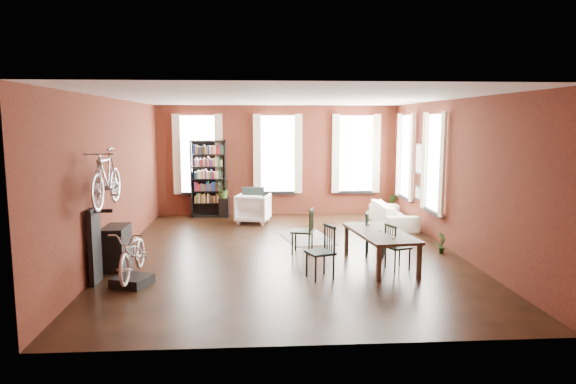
{
  "coord_description": "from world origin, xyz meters",
  "views": [
    {
      "loc": [
        -0.69,
        -10.47,
        2.74
      ],
      "look_at": [
        0.04,
        0.6,
        1.21
      ],
      "focal_mm": 32.0,
      "sensor_mm": 36.0,
      "label": 1
    }
  ],
  "objects": [
    {
      "name": "console_table",
      "position": [
        -3.28,
        -0.9,
        0.4
      ],
      "size": [
        0.4,
        0.8,
        0.8
      ],
      "primitive_type": "cube",
      "color": "black",
      "rests_on": "ground"
    },
    {
      "name": "striped_rug",
      "position": [
        0.53,
        1.34,
        0.01
      ],
      "size": [
        1.3,
        1.79,
        0.01
      ],
      "primitive_type": "cube",
      "rotation": [
        0.0,
        0.0,
        0.19
      ],
      "color": "black",
      "rests_on": "ground"
    },
    {
      "name": "dining_chair_d",
      "position": [
        1.77,
        -0.37,
        0.45
      ],
      "size": [
        0.52,
        0.52,
        0.9
      ],
      "primitive_type": "cube",
      "rotation": [
        0.0,
        0.0,
        1.26
      ],
      "color": "#183633",
      "rests_on": "ground"
    },
    {
      "name": "bookshelf",
      "position": [
        -2.0,
        4.3,
        1.1
      ],
      "size": [
        1.0,
        0.32,
        2.2
      ],
      "primitive_type": "cube",
      "color": "black",
      "rests_on": "ground"
    },
    {
      "name": "dining_chair_b",
      "position": [
        0.3,
        -0.05,
        0.47
      ],
      "size": [
        0.54,
        0.54,
        0.95
      ],
      "primitive_type": "cube",
      "rotation": [
        0.0,
        0.0,
        -1.85
      ],
      "color": "black",
      "rests_on": "ground"
    },
    {
      "name": "plant_on_stand",
      "position": [
        -1.57,
        4.2,
        0.76
      ],
      "size": [
        0.58,
        0.62,
        0.41
      ],
      "primitive_type": "imported",
      "rotation": [
        0.0,
        0.0,
        -0.23
      ],
      "color": "#386026",
      "rests_on": "plant_stand"
    },
    {
      "name": "dining_chair_c",
      "position": [
        1.97,
        -1.31,
        0.43
      ],
      "size": [
        0.5,
        0.5,
        0.85
      ],
      "primitive_type": "cube",
      "rotation": [
        0.0,
        0.0,
        1.9
      ],
      "color": "black",
      "rests_on": "ground"
    },
    {
      "name": "bicycle_hung",
      "position": [
        -3.15,
        -1.8,
        2.13
      ],
      "size": [
        0.47,
        1.0,
        1.66
      ],
      "primitive_type": "imported",
      "color": "#A5A8AD",
      "rests_on": "bike_wall_rack"
    },
    {
      "name": "room",
      "position": [
        0.25,
        0.62,
        2.14
      ],
      "size": [
        9.0,
        9.04,
        3.22
      ],
      "color": "black",
      "rests_on": "ground"
    },
    {
      "name": "cream_sofa",
      "position": [
        2.95,
        2.6,
        0.41
      ],
      "size": [
        0.61,
        2.08,
        0.81
      ],
      "primitive_type": "imported",
      "rotation": [
        0.0,
        0.0,
        1.57
      ],
      "color": "beige",
      "rests_on": "ground"
    },
    {
      "name": "plant_small",
      "position": [
        3.22,
        -0.22,
        0.08
      ],
      "size": [
        0.48,
        0.5,
        0.16
      ],
      "primitive_type": "imported",
      "rotation": [
        0.0,
        0.0,
        0.72
      ],
      "color": "#2A5622",
      "rests_on": "ground"
    },
    {
      "name": "bicycle_floor",
      "position": [
        -2.72,
        -1.99,
        0.94
      ],
      "size": [
        0.55,
        0.83,
        1.56
      ],
      "primitive_type": "imported",
      "rotation": [
        0.0,
        0.0,
        -0.01
      ],
      "color": "beige",
      "rests_on": "bike_trainer"
    },
    {
      "name": "bike_wall_rack",
      "position": [
        -3.4,
        -1.8,
        0.65
      ],
      "size": [
        0.16,
        0.6,
        1.3
      ],
      "primitive_type": "cube",
      "color": "black",
      "rests_on": "ground"
    },
    {
      "name": "dining_table",
      "position": [
        1.68,
        -1.1,
        0.33
      ],
      "size": [
        1.14,
        2.05,
        0.67
      ],
      "primitive_type": "cube",
      "rotation": [
        0.0,
        0.0,
        0.13
      ],
      "color": "#493C2B",
      "rests_on": "ground"
    },
    {
      "name": "plant_by_sofa",
      "position": [
        3.33,
        4.18,
        0.14
      ],
      "size": [
        0.47,
        0.69,
        0.29
      ],
      "primitive_type": "imported",
      "rotation": [
        0.0,
        0.0,
        -0.19
      ],
      "color": "#2A5221",
      "rests_on": "ground"
    },
    {
      "name": "bike_trainer",
      "position": [
        -2.76,
        -1.98,
        0.08
      ],
      "size": [
        0.71,
        0.71,
        0.16
      ],
      "primitive_type": "cube",
      "rotation": [
        0.0,
        0.0,
        -0.38
      ],
      "color": "black",
      "rests_on": "ground"
    },
    {
      "name": "white_armchair",
      "position": [
        -0.73,
        3.31,
        0.44
      ],
      "size": [
        1.01,
        0.97,
        0.88
      ],
      "primitive_type": "imported",
      "rotation": [
        0.0,
        0.0,
        2.91
      ],
      "color": "white",
      "rests_on": "ground"
    },
    {
      "name": "plant_stand",
      "position": [
        -1.56,
        4.17,
        0.28
      ],
      "size": [
        0.31,
        0.31,
        0.55
      ],
      "primitive_type": "cube",
      "rotation": [
        0.0,
        0.0,
        -0.13
      ],
      "color": "black",
      "rests_on": "ground"
    },
    {
      "name": "dining_chair_a",
      "position": [
        0.45,
        -1.78,
        0.47
      ],
      "size": [
        0.55,
        0.55,
        0.93
      ],
      "primitive_type": "cube",
      "rotation": [
        0.0,
        0.0,
        -1.22
      ],
      "color": "#193437",
      "rests_on": "ground"
    }
  ]
}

